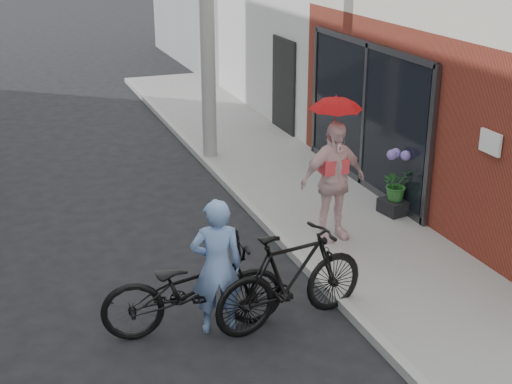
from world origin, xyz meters
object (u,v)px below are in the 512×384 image
kimono_woman (333,181)px  planter (395,206)px  bike_left (193,288)px  bike_right (291,278)px  officer (217,267)px

kimono_woman → planter: bearing=14.4°
planter → bike_left: bearing=-152.2°
kimono_woman → planter: (1.38, 0.49, -0.77)m
bike_right → kimono_woman: 2.34m
bike_right → planter: bearing=-59.6°
officer → planter: bearing=-137.3°
kimono_woman → officer: bearing=-148.9°
officer → planter: 4.28m
bike_left → officer: bearing=-103.6°
bike_right → kimono_woman: bearing=-47.1°
officer → kimono_woman: bearing=-131.6°
bike_left → planter: (3.92, 2.06, -0.33)m
bike_right → kimono_woman: size_ratio=1.13×
bike_left → kimono_woman: bearing=-52.7°
bike_left → bike_right: bike_right is taller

